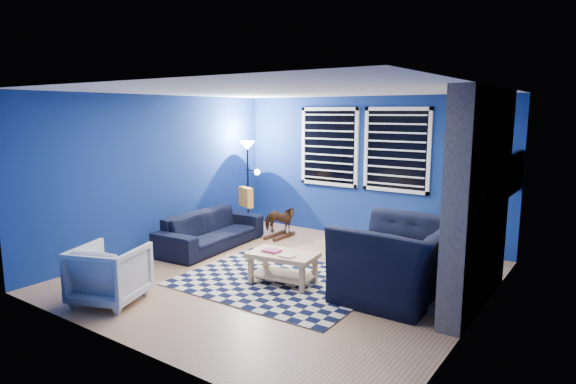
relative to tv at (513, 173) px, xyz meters
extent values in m
plane|color=tan|center=(-2.45, -2.00, -1.40)|extent=(5.00, 5.00, 0.00)
plane|color=white|center=(-2.45, -2.00, 1.10)|extent=(5.00, 5.00, 0.00)
plane|color=navy|center=(-2.45, 0.50, -0.15)|extent=(5.00, 0.00, 5.00)
plane|color=navy|center=(-4.95, -2.00, -0.15)|extent=(0.00, 5.00, 5.00)
plane|color=navy|center=(0.05, -2.00, -0.15)|extent=(0.00, 5.00, 5.00)
cube|color=gray|center=(-0.08, -1.50, -0.15)|extent=(0.26, 2.00, 2.50)
cube|color=black|center=(-0.22, -1.50, -1.05)|extent=(0.04, 0.70, 0.60)
cube|color=gray|center=(-0.35, -1.50, -1.36)|extent=(0.50, 1.20, 0.08)
cube|color=black|center=(-3.20, 0.48, 0.20)|extent=(1.05, 0.02, 1.30)
cube|color=white|center=(-3.20, 0.47, 0.88)|extent=(1.17, 0.05, 0.06)
cube|color=white|center=(-3.20, 0.47, -0.48)|extent=(1.17, 0.05, 0.06)
cube|color=black|center=(-1.90, 0.48, 0.20)|extent=(1.05, 0.02, 1.30)
cube|color=white|center=(-1.90, 0.47, 0.88)|extent=(1.17, 0.05, 0.06)
cube|color=white|center=(-1.90, 0.47, -0.48)|extent=(1.17, 0.05, 0.06)
cube|color=black|center=(0.00, 0.00, 0.00)|extent=(0.06, 1.00, 0.58)
cube|color=black|center=(-0.03, 0.00, 0.00)|extent=(0.01, 0.92, 0.50)
cube|color=black|center=(-2.39, -2.21, -1.39)|extent=(2.53, 2.04, 0.02)
imported|color=black|center=(-4.27, -1.53, -1.11)|extent=(2.07, 0.96, 0.59)
imported|color=black|center=(-0.88, -1.83, -0.93)|extent=(1.45, 1.27, 0.93)
imported|color=gray|center=(-3.62, -3.91, -1.05)|extent=(0.96, 0.97, 0.69)
imported|color=#412715|center=(-3.72, -0.36, -1.08)|extent=(0.43, 0.65, 0.50)
cube|color=#DCC17C|center=(-2.29, -2.25, -1.01)|extent=(0.94, 0.62, 0.06)
cube|color=#DCC17C|center=(-2.29, -2.25, -1.28)|extent=(0.85, 0.54, 0.03)
cube|color=#C03675|center=(-2.44, -2.30, -0.96)|extent=(0.24, 0.19, 0.03)
cube|color=silver|center=(-2.15, -2.37, -0.97)|extent=(0.20, 0.15, 0.03)
cube|color=#DCC17C|center=(-2.67, -2.45, -1.21)|extent=(0.07, 0.07, 0.35)
cube|color=#DCC17C|center=(-1.92, -2.45, -1.21)|extent=(0.07, 0.07, 0.35)
cube|color=#DCC17C|center=(-2.67, -2.05, -1.21)|extent=(0.07, 0.07, 0.35)
cube|color=#DCC17C|center=(-1.92, -2.05, -1.21)|extent=(0.07, 0.07, 0.35)
cube|color=#DCC17C|center=(-1.20, 0.25, -1.16)|extent=(0.59, 0.40, 0.49)
cube|color=black|center=(-1.20, 0.25, -1.16)|extent=(0.52, 0.36, 0.39)
cube|color=#A4E81B|center=(-1.20, 0.25, -0.87)|extent=(0.35, 0.27, 0.09)
cylinder|color=black|center=(-4.59, -0.18, -1.39)|extent=(0.21, 0.21, 0.03)
cylinder|color=black|center=(-4.59, -0.18, -0.61)|extent=(0.03, 0.03, 1.57)
cone|color=white|center=(-4.59, -0.18, 0.20)|extent=(0.28, 0.28, 0.16)
sphere|color=white|center=(-4.32, -0.23, -0.27)|extent=(0.11, 0.11, 0.11)
cube|color=#F1A038|center=(-4.12, -0.80, -0.64)|extent=(0.38, 0.25, 0.34)
camera|label=1|loc=(1.22, -7.16, 0.84)|focal=30.00mm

